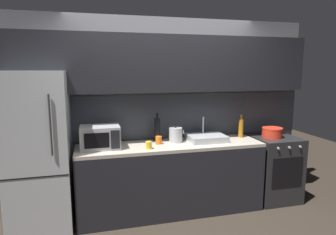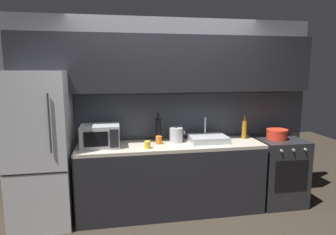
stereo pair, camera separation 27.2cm
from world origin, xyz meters
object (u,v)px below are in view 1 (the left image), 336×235
mug_yellow (149,145)px  kettle (176,135)px  refrigerator (39,152)px  wine_bottle_amber (241,128)px  cooking_pot (272,132)px  mug_orange (159,140)px  wine_bottle_dark (157,129)px  microwave (100,137)px  oven_range (274,168)px

mug_yellow → kettle: bearing=30.0°
refrigerator → mug_yellow: 1.24m
wine_bottle_amber → cooking_pot: (0.42, -0.11, -0.06)m
mug_orange → cooking_pot: cooking_pot is taller
wine_bottle_dark → cooking_pot: (1.58, -0.20, -0.09)m
microwave → mug_yellow: (0.55, -0.18, -0.09)m
refrigerator → wine_bottle_amber: 2.58m
oven_range → wine_bottle_dark: wine_bottle_dark is taller
wine_bottle_amber → oven_range: bearing=-13.2°
mug_yellow → mug_orange: (0.16, 0.19, 0.00)m
wine_bottle_dark → mug_orange: bearing=-96.6°
wine_bottle_amber → wine_bottle_dark: (-1.16, 0.09, 0.03)m
microwave → kettle: (0.95, 0.05, -0.04)m
cooking_pot → refrigerator: bearing=-180.0°
oven_range → mug_yellow: mug_yellow is taller
wine_bottle_amber → wine_bottle_dark: 1.17m
microwave → wine_bottle_dark: size_ratio=1.24×
oven_range → microwave: bearing=179.5°
kettle → cooking_pot: kettle is taller
mug_orange → refrigerator: bearing=-178.8°
mug_orange → cooking_pot: 1.60m
kettle → mug_yellow: (-0.40, -0.23, -0.05)m
refrigerator → microwave: bearing=1.6°
microwave → mug_yellow: size_ratio=5.15×
oven_range → cooking_pot: 0.52m
oven_range → microwave: microwave is taller
refrigerator → wine_bottle_amber: bearing=2.5°
mug_orange → microwave: bearing=-179.1°
mug_yellow → refrigerator: bearing=172.6°
refrigerator → cooking_pot: (3.00, 0.00, 0.06)m
cooking_pot → oven_range: bearing=-1.4°
refrigerator → oven_range: bearing=-0.0°
oven_range → wine_bottle_amber: bearing=166.8°
kettle → cooking_pot: 1.37m
wine_bottle_amber → wine_bottle_dark: wine_bottle_dark is taller
mug_yellow → cooking_pot: size_ratio=0.32×
microwave → wine_bottle_amber: size_ratio=1.46×
mug_orange → cooking_pot: bearing=-1.1°
wine_bottle_amber → cooking_pot: wine_bottle_amber is taller
microwave → wine_bottle_dark: wine_bottle_dark is taller
mug_yellow → wine_bottle_amber: bearing=11.4°
refrigerator → microwave: size_ratio=3.95×
kettle → wine_bottle_amber: wine_bottle_amber is taller
oven_range → wine_bottle_dark: bearing=173.1°
wine_bottle_amber → wine_bottle_dark: size_ratio=0.85×
refrigerator → kettle: size_ratio=8.51×
kettle → oven_range: bearing=-2.9°
wine_bottle_amber → mug_orange: (-1.18, -0.08, -0.08)m
wine_bottle_dark → mug_yellow: (-0.18, -0.36, -0.11)m
oven_range → cooking_pot: cooking_pot is taller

